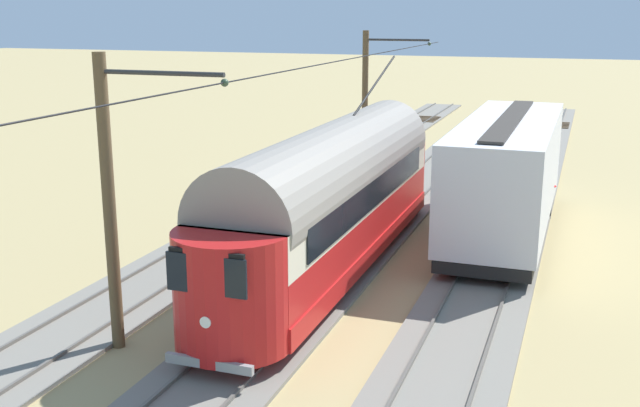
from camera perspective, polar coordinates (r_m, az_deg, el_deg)
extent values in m
plane|color=tan|center=(24.00, 2.08, -3.80)|extent=(220.00, 220.00, 0.00)
cube|color=slate|center=(23.13, 12.50, -4.71)|extent=(2.80, 80.00, 0.10)
cube|color=#59544C|center=(23.19, 10.75, -4.34)|extent=(0.07, 80.00, 0.08)
cube|color=#59544C|center=(23.04, 14.28, -4.66)|extent=(0.07, 80.00, 0.08)
cube|color=#47331E|center=(54.35, 16.84, 5.83)|extent=(2.50, 0.24, 0.08)
cube|color=#47331E|center=(53.71, 16.80, 5.74)|extent=(2.50, 0.24, 0.08)
cube|color=#47331E|center=(53.06, 16.77, 5.65)|extent=(2.50, 0.24, 0.08)
cube|color=#47331E|center=(52.42, 16.73, 5.55)|extent=(2.50, 0.24, 0.08)
cube|color=#47331E|center=(51.78, 16.69, 5.46)|extent=(2.50, 0.24, 0.08)
cube|color=slate|center=(23.99, 2.08, -3.69)|extent=(2.80, 80.00, 0.10)
cube|color=#59544C|center=(24.17, 0.46, -3.32)|extent=(0.07, 80.00, 0.08)
cube|color=#59544C|center=(23.77, 3.74, -3.66)|extent=(0.07, 80.00, 0.08)
cube|color=#47331E|center=(54.72, 12.25, 6.17)|extent=(2.50, 0.24, 0.08)
cube|color=#47331E|center=(54.08, 12.16, 6.08)|extent=(2.50, 0.24, 0.08)
cube|color=#47331E|center=(53.44, 12.07, 5.99)|extent=(2.50, 0.24, 0.08)
cube|color=#47331E|center=(52.80, 11.97, 5.90)|extent=(2.50, 0.24, 0.08)
cube|color=#47331E|center=(52.16, 11.88, 5.81)|extent=(2.50, 0.24, 0.08)
cube|color=slate|center=(25.57, -7.30, -2.66)|extent=(2.80, 80.00, 0.10)
cube|color=#59544C|center=(25.87, -8.73, -2.31)|extent=(0.07, 80.00, 0.08)
cube|color=#59544C|center=(25.24, -5.85, -2.63)|extent=(0.07, 80.00, 0.08)
cube|color=#47331E|center=(55.43, 7.75, 6.46)|extent=(2.50, 0.24, 0.08)
cube|color=#47331E|center=(54.80, 7.61, 6.38)|extent=(2.50, 0.24, 0.08)
cube|color=#47331E|center=(54.17, 7.46, 6.29)|extent=(2.50, 0.24, 0.08)
cube|color=#47331E|center=(53.54, 7.32, 6.20)|extent=(2.50, 0.24, 0.08)
cube|color=#47331E|center=(52.91, 7.16, 6.12)|extent=(2.50, 0.24, 0.08)
cube|color=red|center=(22.43, 0.95, -3.21)|extent=(2.65, 13.31, 0.55)
cube|color=red|center=(22.22, 0.96, -1.36)|extent=(2.55, 13.31, 0.95)
cube|color=beige|center=(21.97, 0.97, 1.15)|extent=(2.55, 13.31, 1.05)
cylinder|color=gray|center=(21.86, 0.97, 2.50)|extent=(2.65, 13.04, 2.65)
cylinder|color=red|center=(16.31, -6.49, -6.36)|extent=(2.55, 2.55, 2.55)
cylinder|color=red|center=(28.33, 5.22, 2.50)|extent=(2.55, 2.55, 2.55)
cube|color=black|center=(15.03, -8.48, -4.14)|extent=(1.63, 0.08, 0.36)
cube|color=black|center=(15.10, -8.51, -5.31)|extent=(1.73, 0.06, 0.80)
cube|color=black|center=(22.41, -2.18, 1.40)|extent=(0.04, 11.18, 0.80)
cube|color=black|center=(21.61, 4.22, 0.89)|extent=(0.04, 11.18, 0.80)
cylinder|color=silver|center=(15.36, -8.54, -8.76)|extent=(0.24, 0.06, 0.24)
cube|color=gray|center=(15.80, -8.30, -11.77)|extent=(1.94, 0.12, 0.20)
cylinder|color=black|center=(25.78, 4.18, 8.93)|extent=(0.07, 4.93, 1.59)
cylinder|color=black|center=(18.99, -5.26, -7.01)|extent=(0.10, 0.76, 0.76)
cylinder|color=black|center=(18.47, -1.17, -7.58)|extent=(0.10, 0.76, 0.76)
cylinder|color=black|center=(26.58, 2.40, -0.77)|extent=(0.10, 0.76, 0.76)
cylinder|color=black|center=(26.21, 5.40, -1.03)|extent=(0.10, 0.76, 0.76)
cube|color=silver|center=(26.17, 13.81, 2.57)|extent=(2.90, 11.30, 3.20)
cube|color=#332D28|center=(25.90, 14.03, 6.17)|extent=(0.70, 10.17, 0.08)
cube|color=black|center=(26.57, 13.59, -1.23)|extent=(2.70, 11.30, 0.36)
cube|color=black|center=(26.39, 10.59, 2.27)|extent=(0.06, 2.20, 2.56)
cylinder|color=black|center=(22.86, 10.72, -3.40)|extent=(0.10, 0.84, 0.84)
cylinder|color=black|center=(22.71, 14.30, -3.72)|extent=(0.10, 0.84, 0.84)
cylinder|color=black|center=(30.44, 13.07, 0.88)|extent=(0.10, 0.84, 0.84)
cylinder|color=black|center=(30.33, 15.76, 0.66)|extent=(0.10, 0.84, 0.84)
cylinder|color=brown|center=(35.04, 3.37, 7.40)|extent=(0.28, 0.28, 6.59)
cylinder|color=#2D2D2D|center=(34.45, 5.79, 12.07)|extent=(2.87, 0.10, 0.10)
sphere|color=#334733|center=(34.14, 8.17, 11.73)|extent=(0.16, 0.16, 0.16)
cylinder|color=brown|center=(17.16, -15.47, -0.19)|extent=(0.28, 0.28, 6.59)
cylinder|color=#2D2D2D|center=(15.92, -11.85, 9.52)|extent=(2.87, 0.10, 0.10)
sphere|color=#334733|center=(15.25, -7.14, 8.95)|extent=(0.16, 0.16, 0.16)
cylinder|color=black|center=(15.25, -7.14, 8.95)|extent=(0.03, 43.70, 0.03)
cylinder|color=black|center=(34.45, 5.79, 12.07)|extent=(2.87, 0.02, 0.02)
cylinder|color=black|center=(29.18, 16.86, -0.04)|extent=(0.08, 0.08, 1.10)
cylinder|color=red|center=(29.03, 16.96, 1.24)|extent=(0.30, 0.30, 0.03)
cylinder|color=#262626|center=(29.24, 16.48, -0.39)|extent=(0.33, 0.04, 0.54)
cube|color=#47331E|center=(31.50, -6.42, 0.65)|extent=(0.24, 2.40, 0.18)
cube|color=#47331E|center=(31.63, -6.91, 0.69)|extent=(0.24, 2.40, 0.18)
cube|color=#47331E|center=(31.77, -7.39, 0.73)|extent=(0.24, 2.40, 0.18)
cube|color=#47331E|center=(31.85, -6.68, 1.12)|extent=(2.40, 0.24, 0.18)
cube|color=#47331E|center=(31.59, -6.91, 1.01)|extent=(2.40, 0.24, 0.18)
cube|color=#47331E|center=(31.33, -7.16, 0.89)|extent=(2.40, 0.24, 0.18)
cube|color=#47331E|center=(31.42, -6.43, 1.29)|extent=(0.24, 2.40, 0.18)
cube|color=#47331E|center=(31.55, -6.92, 1.33)|extent=(0.24, 2.40, 0.18)
cube|color=#47331E|center=(31.68, -7.41, 1.37)|extent=(0.24, 2.40, 0.18)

